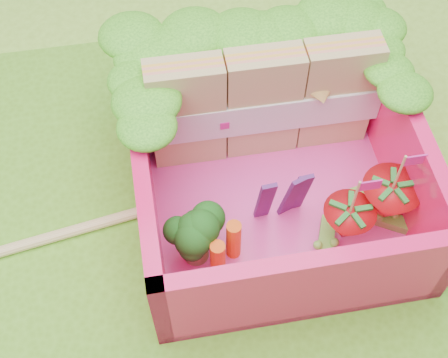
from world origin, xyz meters
TOP-DOWN VIEW (x-y plane):
  - ground at (0.00, 0.00)m, footprint 14.00×14.00m
  - placemat at (0.00, 0.00)m, footprint 2.60×2.60m
  - bento_floor at (0.49, 0.02)m, footprint 1.30×1.30m
  - bento_box at (0.49, 0.02)m, footprint 1.30×1.30m
  - lettuce_ruffle at (0.49, 0.51)m, footprint 1.43×0.83m
  - sandwich_stack at (0.50, 0.35)m, footprint 1.16×0.18m
  - broccoli at (0.07, -0.25)m, footprint 0.34×0.34m
  - carrot_sticks at (0.20, -0.31)m, footprint 0.16×0.15m
  - purple_wedges at (0.51, -0.12)m, footprint 0.24×0.05m
  - strawberry_left at (0.77, -0.28)m, footprint 0.24×0.24m
  - strawberry_right at (0.98, -0.21)m, footprint 0.28×0.28m
  - snap_peas at (0.88, -0.21)m, footprint 0.58×0.50m

SIDE VIEW (x-z plane):
  - ground at x=0.00m, z-range 0.00..0.00m
  - placemat at x=0.00m, z-range 0.00..0.03m
  - bento_floor at x=0.49m, z-range 0.03..0.08m
  - snap_peas at x=0.88m, z-range 0.08..0.13m
  - carrot_sticks at x=0.20m, z-range 0.08..0.33m
  - strawberry_left at x=0.77m, z-range -0.03..0.45m
  - strawberry_right at x=0.98m, z-range -0.03..0.48m
  - purple_wedges at x=0.51m, z-range 0.08..0.46m
  - broccoli at x=0.07m, z-range 0.14..0.41m
  - bento_box at x=0.49m, z-range 0.03..0.58m
  - sandwich_stack at x=0.50m, z-range 0.07..0.71m
  - lettuce_ruffle at x=0.49m, z-range 0.58..0.69m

